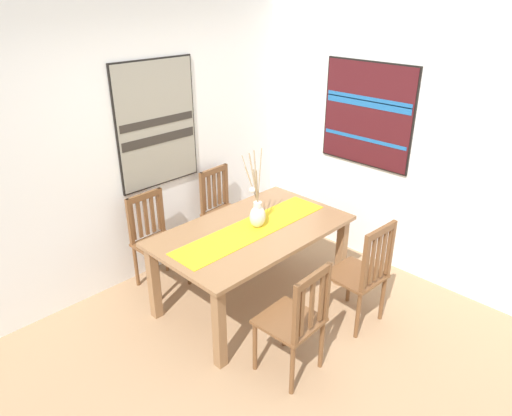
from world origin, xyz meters
TOP-DOWN VIEW (x-y plane):
  - ground_plane at (0.00, 0.00)m, footprint 6.40×6.40m
  - wall_back at (0.00, 1.86)m, footprint 6.40×0.12m
  - wall_side at (1.86, 0.00)m, footprint 0.12×6.40m
  - dining_table at (0.35, 0.67)m, footprint 1.73×1.03m
  - table_runner at (0.35, 0.67)m, footprint 1.60×0.36m
  - centerpiece_vase at (0.40, 0.67)m, footprint 0.18×0.22m
  - chair_0 at (0.76, -0.23)m, footprint 0.44×0.44m
  - chair_1 at (0.78, 1.56)m, footprint 0.44×0.44m
  - chair_2 at (-0.11, 1.53)m, footprint 0.43×0.43m
  - chair_3 at (-0.09, -0.21)m, footprint 0.44×0.44m
  - painting_on_back_wall at (0.19, 1.79)m, footprint 0.87×0.05m
  - painting_on_side_wall at (1.79, 0.51)m, footprint 0.05×1.00m

SIDE VIEW (x-z plane):
  - ground_plane at x=0.00m, z-range -0.03..0.00m
  - chair_3 at x=-0.09m, z-range 0.01..0.96m
  - chair_2 at x=-0.11m, z-range 0.03..0.96m
  - chair_1 at x=0.78m, z-range 0.03..0.97m
  - chair_0 at x=0.76m, z-range 0.02..1.00m
  - dining_table at x=0.35m, z-range 0.27..1.02m
  - table_runner at x=0.35m, z-range 0.75..0.76m
  - centerpiece_vase at x=0.40m, z-range 0.54..1.24m
  - wall_back at x=0.00m, z-range 0.00..2.70m
  - wall_side at x=1.86m, z-range 0.00..2.70m
  - painting_on_back_wall at x=0.19m, z-range 0.91..2.11m
  - painting_on_side_wall at x=1.79m, z-range 1.03..2.06m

